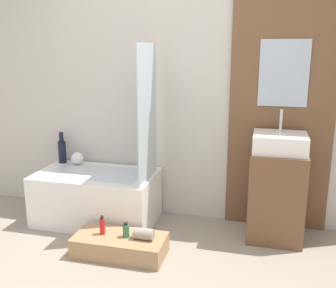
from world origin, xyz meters
name	(u,v)px	position (x,y,z in m)	size (l,w,h in m)	color
wall_tiled_back	(179,84)	(0.00, 1.58, 1.30)	(4.20, 0.06, 2.60)	beige
wall_wood_accent	(283,86)	(0.93, 1.53, 1.30)	(0.90, 0.04, 2.60)	brown
bathtub	(97,197)	(-0.71, 1.21, 0.24)	(1.11, 0.64, 0.48)	white
glass_shower_screen	(147,114)	(-0.18, 1.16, 1.08)	(0.01, 0.51, 1.19)	silver
wooden_step_bench	(120,245)	(-0.27, 0.67, 0.08)	(0.74, 0.35, 0.16)	#A87F56
vanity_cabinet	(276,195)	(0.93, 1.28, 0.39)	(0.46, 0.45, 0.78)	brown
sink	(280,143)	(0.93, 1.29, 0.86)	(0.44, 0.38, 0.34)	white
vase_tall_dark	(62,150)	(-1.18, 1.44, 0.61)	(0.08, 0.08, 0.32)	black
vase_round_light	(77,158)	(-1.00, 1.42, 0.55)	(0.13, 0.13, 0.13)	white
bottle_soap_primary	(102,226)	(-0.42, 0.67, 0.23)	(0.04, 0.04, 0.16)	red
bottle_soap_secondary	(126,230)	(-0.22, 0.67, 0.22)	(0.05, 0.05, 0.12)	#38704C
towel_roll	(144,234)	(-0.07, 0.67, 0.21)	(0.09, 0.09, 0.16)	gray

